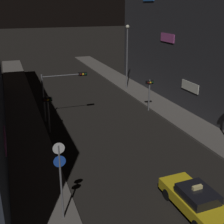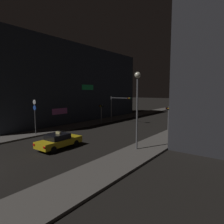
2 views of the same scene
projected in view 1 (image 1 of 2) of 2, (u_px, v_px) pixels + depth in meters
name	position (u px, v px, depth m)	size (l,w,h in m)	color
sidewalk_left	(22.00, 109.00, 30.74)	(3.30, 60.00, 0.18)	#5B5651
sidewalk_right	(145.00, 95.00, 35.41)	(3.30, 60.00, 0.18)	#5B5651
building_facade_right	(197.00, 31.00, 32.96)	(7.57, 24.79, 15.33)	#333338
taxi	(195.00, 200.00, 15.35)	(1.91, 4.49, 1.62)	yellow
traffic_light_overhead	(62.00, 86.00, 27.05)	(4.29, 0.42, 4.57)	slate
traffic_light_left_kerb	(48.00, 107.00, 24.40)	(0.80, 0.42, 3.29)	slate
traffic_light_right_kerb	(150.00, 88.00, 29.75)	(0.80, 0.42, 3.30)	slate
sign_pole_left	(60.00, 174.00, 13.98)	(0.59, 0.10, 4.25)	slate
street_lamp_far_block	(127.00, 49.00, 36.19)	(0.46, 0.46, 8.02)	slate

